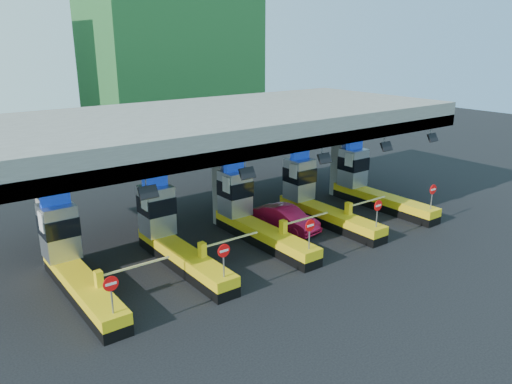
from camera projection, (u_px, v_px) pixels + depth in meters
ground at (253, 239)px, 28.37m from camera, size 120.00×120.00×0.00m
toll_canopy at (224, 125)px, 28.74m from camera, size 28.00×12.09×7.00m
toll_lane_far_left at (71, 260)px, 22.44m from camera, size 4.43×8.00×4.16m
toll_lane_left at (171, 234)px, 25.30m from camera, size 4.43×8.00×4.16m
toll_lane_center at (250, 214)px, 28.17m from camera, size 4.43×8.00×4.16m
toll_lane_right at (315, 198)px, 31.03m from camera, size 4.43×8.00×4.16m
toll_lane_far_right at (369, 185)px, 33.89m from camera, size 4.43×8.00×4.16m
bg_building_scaffold at (169, 9)px, 55.55m from camera, size 18.00×12.00×28.00m
red_car at (286, 219)px, 29.54m from camera, size 2.08×4.43×1.40m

